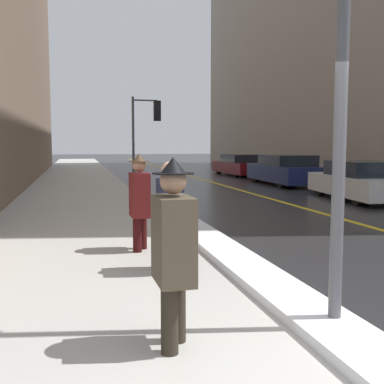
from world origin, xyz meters
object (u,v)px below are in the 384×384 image
(pedestrian_nearside, at_px, (170,211))
(parked_car_navy, at_px, (286,170))
(pedestrian_trailing, at_px, (173,246))
(traffic_light_near, at_px, (148,121))
(fire_hydrant, at_px, (177,205))
(parked_car_maroon, at_px, (241,165))
(parked_car_white, at_px, (362,181))
(pedestrian_in_glasses, at_px, (140,198))

(pedestrian_nearside, distance_m, parked_car_navy, 14.95)
(pedestrian_trailing, height_order, pedestrian_nearside, pedestrian_trailing)
(traffic_light_near, distance_m, fire_hydrant, 10.96)
(pedestrian_nearside, bearing_deg, parked_car_maroon, 156.92)
(traffic_light_near, height_order, parked_car_maroon, traffic_light_near)
(traffic_light_near, xyz_separation_m, parked_car_navy, (5.67, -2.26, -2.15))
(traffic_light_near, xyz_separation_m, fire_hydrant, (-0.89, -10.65, -2.43))
(pedestrian_trailing, bearing_deg, parked_car_white, 138.95)
(pedestrian_trailing, relative_size, parked_car_white, 0.36)
(pedestrian_trailing, bearing_deg, pedestrian_nearside, 168.76)
(parked_car_maroon, distance_m, fire_hydrant, 16.06)
(parked_car_navy, xyz_separation_m, parked_car_maroon, (0.12, 6.21, -0.05))
(parked_car_white, bearing_deg, pedestrian_trailing, 145.76)
(traffic_light_near, height_order, parked_car_white, traffic_light_near)
(pedestrian_trailing, height_order, fire_hydrant, pedestrian_trailing)
(parked_car_navy, bearing_deg, pedestrian_trailing, 153.46)
(pedestrian_trailing, xyz_separation_m, pedestrian_in_glasses, (0.21, 3.86, -0.02))
(parked_car_white, xyz_separation_m, parked_car_maroon, (0.19, 12.04, -0.01))
(pedestrian_in_glasses, height_order, parked_car_navy, pedestrian_in_glasses)
(pedestrian_trailing, height_order, parked_car_navy, pedestrian_trailing)
(pedestrian_in_glasses, bearing_deg, parked_car_white, 124.92)
(fire_hydrant, bearing_deg, pedestrian_in_glasses, -112.38)
(traffic_light_near, height_order, pedestrian_trailing, traffic_light_near)
(traffic_light_near, bearing_deg, parked_car_white, -59.16)
(fire_hydrant, bearing_deg, pedestrian_nearside, -102.95)
(pedestrian_trailing, distance_m, parked_car_navy, 17.30)
(pedestrian_in_glasses, xyz_separation_m, parked_car_navy, (7.82, 11.46, -0.26))
(traffic_light_near, height_order, pedestrian_in_glasses, traffic_light_near)
(pedestrian_nearside, distance_m, fire_hydrant, 4.62)
(pedestrian_nearside, relative_size, pedestrian_in_glasses, 0.95)
(pedestrian_in_glasses, relative_size, parked_car_navy, 0.33)
(traffic_light_near, distance_m, parked_car_white, 10.07)
(parked_car_navy, bearing_deg, pedestrian_nearside, 150.60)
(pedestrian_in_glasses, height_order, parked_car_white, pedestrian_in_glasses)
(traffic_light_near, bearing_deg, pedestrian_trailing, -101.52)
(pedestrian_nearside, bearing_deg, traffic_light_near, 171.69)
(pedestrian_nearside, bearing_deg, parked_car_navy, 148.39)
(traffic_light_near, relative_size, pedestrian_nearside, 2.50)
(traffic_light_near, xyz_separation_m, pedestrian_nearside, (-1.92, -15.13, -1.92))
(parked_car_white, distance_m, parked_car_maroon, 12.04)
(parked_car_maroon, bearing_deg, parked_car_white, 177.48)
(pedestrian_nearside, xyz_separation_m, fire_hydrant, (1.03, 4.48, -0.51))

